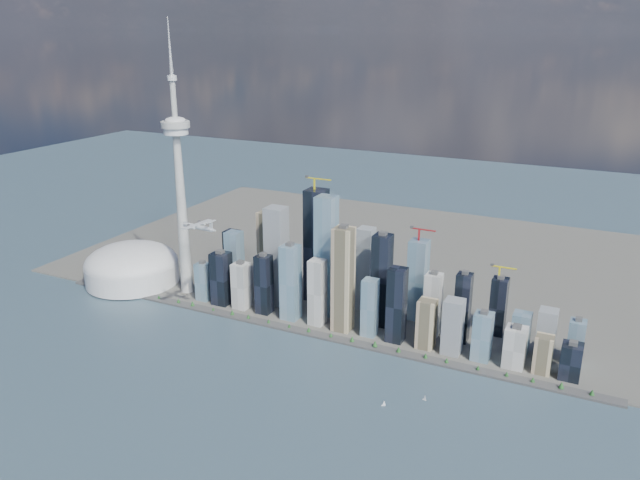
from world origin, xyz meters
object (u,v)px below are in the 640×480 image
at_px(needle_tower, 180,184).
at_px(dome_stadium, 132,266).
at_px(sailboat_west, 384,404).
at_px(airplane, 199,227).
at_px(sailboat_east, 425,398).

xyz_separation_m(needle_tower, dome_stadium, (-140.00, -10.00, -196.40)).
bearing_deg(sailboat_west, needle_tower, 134.73).
relative_size(airplane, sailboat_east, 8.33).
bearing_deg(needle_tower, dome_stadium, -175.91).
xyz_separation_m(dome_stadium, sailboat_west, (663.53, -207.72, -36.38)).
height_order(needle_tower, sailboat_east, needle_tower).
distance_m(needle_tower, sailboat_west, 612.92).
xyz_separation_m(needle_tower, sailboat_east, (574.03, -177.25, -232.80)).
relative_size(airplane, sailboat_west, 8.27).
bearing_deg(dome_stadium, sailboat_east, -13.18).
relative_size(needle_tower, sailboat_west, 57.68).
bearing_deg(sailboat_east, airplane, -168.33).
relative_size(needle_tower, airplane, 6.97).
height_order(sailboat_west, sailboat_east, sailboat_west).
bearing_deg(airplane, needle_tower, 143.49).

